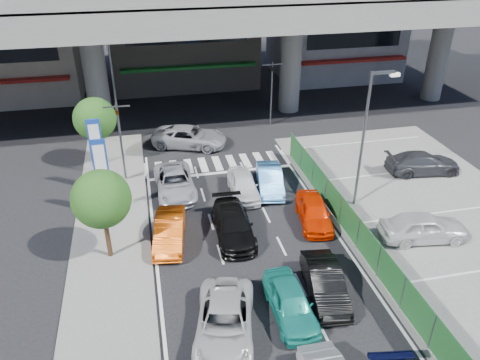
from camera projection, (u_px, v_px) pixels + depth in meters
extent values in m
plane|color=black|center=(267.00, 290.00, 21.32)|extent=(120.00, 120.00, 0.00)
cube|color=#5E5E5B|center=(455.00, 234.00, 25.08)|extent=(12.00, 28.00, 0.06)
cube|color=#5E5E5B|center=(111.00, 256.00, 23.38)|extent=(4.00, 30.00, 0.12)
cylinder|color=slate|center=(96.00, 77.00, 36.63)|extent=(1.80, 1.80, 8.00)
cylinder|color=slate|center=(291.00, 65.00, 39.65)|extent=(1.80, 1.80, 8.00)
cylinder|color=slate|center=(438.00, 56.00, 42.29)|extent=(1.80, 1.80, 8.00)
cube|color=slate|center=(194.00, 6.00, 35.71)|extent=(64.00, 14.00, 2.00)
cube|color=slate|center=(207.00, 2.00, 29.28)|extent=(64.00, 0.40, 0.90)
cube|color=gray|center=(6.00, 24.00, 42.44)|extent=(12.00, 10.00, 13.00)
cube|color=#A21913|center=(4.00, 80.00, 39.89)|extent=(10.80, 1.60, 0.25)
cube|color=gray|center=(180.00, 5.00, 45.83)|extent=(14.00, 10.00, 15.00)
cube|color=#167122|center=(189.00, 66.00, 43.76)|extent=(12.60, 1.60, 0.25)
cube|color=black|center=(186.00, 5.00, 41.18)|extent=(11.20, 0.10, 6.75)
cube|color=gray|center=(335.00, 16.00, 48.72)|extent=(12.00, 10.00, 12.00)
cube|color=#A21913|center=(352.00, 59.00, 45.92)|extent=(10.80, 1.60, 0.25)
cube|color=black|center=(357.00, 19.00, 44.14)|extent=(9.60, 0.10, 5.40)
cylinder|color=#595B60|center=(121.00, 143.00, 29.12)|extent=(0.14, 0.14, 5.20)
cube|color=#595B60|center=(116.00, 107.00, 27.95)|extent=(1.60, 0.08, 0.08)
imported|color=black|center=(117.00, 111.00, 28.10)|extent=(0.26, 1.24, 0.50)
cylinder|color=#595B60|center=(271.00, 94.00, 37.30)|extent=(0.14, 0.14, 5.20)
cube|color=#595B60|center=(272.00, 64.00, 36.13)|extent=(1.60, 0.08, 0.08)
imported|color=black|center=(272.00, 68.00, 36.28)|extent=(0.26, 1.24, 0.50)
cylinder|color=#595B60|center=(362.00, 143.00, 25.81)|extent=(0.16, 0.16, 8.00)
cube|color=#595B60|center=(383.00, 73.00, 24.03)|extent=(1.40, 0.15, 0.15)
cube|color=silver|center=(395.00, 75.00, 24.23)|extent=(0.50, 0.22, 0.18)
cylinder|color=#595B60|center=(115.00, 92.00, 33.50)|extent=(0.16, 0.16, 8.00)
cube|color=#595B60|center=(116.00, 36.00, 31.72)|extent=(1.40, 0.15, 0.15)
cube|color=silver|center=(127.00, 37.00, 31.93)|extent=(0.50, 0.22, 0.18)
cylinder|color=#595B60|center=(106.00, 198.00, 26.25)|extent=(0.10, 0.10, 2.20)
cube|color=navy|center=(101.00, 165.00, 25.23)|extent=(0.80, 0.12, 3.00)
cube|color=white|center=(101.00, 165.00, 25.17)|extent=(0.60, 0.02, 2.40)
cylinder|color=#595B60|center=(101.00, 174.00, 28.73)|extent=(0.10, 0.10, 2.20)
cube|color=navy|center=(96.00, 143.00, 27.71)|extent=(0.80, 0.12, 3.00)
cube|color=white|center=(96.00, 143.00, 27.65)|extent=(0.60, 0.02, 2.40)
cylinder|color=#382314|center=(108.00, 237.00, 22.83)|extent=(0.24, 0.24, 2.40)
sphere|color=#194513|center=(101.00, 199.00, 21.76)|extent=(2.80, 2.80, 2.80)
cylinder|color=#382314|center=(100.00, 149.00, 31.63)|extent=(0.24, 0.24, 2.40)
sphere|color=#194513|center=(95.00, 119.00, 30.56)|extent=(2.80, 2.80, 2.80)
imported|color=silver|center=(225.00, 322.00, 18.70)|extent=(3.39, 5.37, 1.38)
imported|color=teal|center=(290.00, 302.00, 19.65)|extent=(1.67, 4.07, 1.38)
imported|color=black|center=(325.00, 283.00, 20.69)|extent=(1.98, 4.34, 1.38)
imported|color=#C44608|center=(170.00, 231.00, 24.18)|extent=(2.08, 4.36, 1.38)
imported|color=black|center=(233.00, 225.00, 24.67)|extent=(2.10, 4.82, 1.38)
imported|color=#ED2900|center=(314.00, 212.00, 25.75)|extent=(2.22, 4.25, 1.38)
imported|color=#AAACB2|center=(175.00, 183.00, 28.62)|extent=(2.42, 5.02, 1.38)
imported|color=white|center=(243.00, 185.00, 28.40)|extent=(1.82, 4.12, 1.38)
imported|color=#56A7F4|center=(270.00, 180.00, 28.97)|extent=(2.16, 4.38, 1.38)
imported|color=#9A9BA1|center=(190.00, 137.00, 34.51)|extent=(5.97, 4.25, 1.51)
imported|color=silver|center=(423.00, 227.00, 24.26)|extent=(4.70, 2.38, 1.53)
imported|color=#343539|center=(423.00, 163.00, 30.79)|extent=(5.06, 2.53, 1.41)
cone|color=#F8490D|center=(355.00, 223.00, 25.40)|extent=(0.39, 0.39, 0.62)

